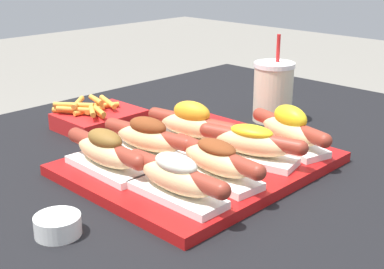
{
  "coord_description": "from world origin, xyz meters",
  "views": [
    {
      "loc": [
        -0.62,
        -0.63,
        1.12
      ],
      "look_at": [
        0.02,
        -0.01,
        0.81
      ],
      "focal_mm": 50.0,
      "sensor_mm": 36.0,
      "label": 1
    }
  ],
  "objects_px": {
    "serving_tray": "(200,163)",
    "drink_cup": "(273,92)",
    "hot_dog_0": "(176,177)",
    "fries_basket": "(99,118)",
    "hot_dog_3": "(290,129)",
    "hot_dog_1": "(216,160)",
    "hot_dog_2": "(251,143)",
    "sauce_bowl": "(58,224)",
    "hot_dog_4": "(106,152)",
    "hot_dog_5": "(148,138)",
    "hot_dog_6": "(192,124)"
  },
  "relations": [
    {
      "from": "hot_dog_4",
      "to": "hot_dog_6",
      "type": "distance_m",
      "value": 0.2
    },
    {
      "from": "hot_dog_0",
      "to": "hot_dog_1",
      "type": "bearing_deg",
      "value": 2.31
    },
    {
      "from": "drink_cup",
      "to": "hot_dog_4",
      "type": "bearing_deg",
      "value": -179.87
    },
    {
      "from": "hot_dog_4",
      "to": "serving_tray",
      "type": "bearing_deg",
      "value": -26.5
    },
    {
      "from": "serving_tray",
      "to": "drink_cup",
      "type": "height_order",
      "value": "drink_cup"
    },
    {
      "from": "hot_dog_0",
      "to": "hot_dog_3",
      "type": "distance_m",
      "value": 0.29
    },
    {
      "from": "hot_dog_4",
      "to": "sauce_bowl",
      "type": "height_order",
      "value": "hot_dog_4"
    },
    {
      "from": "fries_basket",
      "to": "hot_dog_2",
      "type": "bearing_deg",
      "value": -83.61
    },
    {
      "from": "hot_dog_1",
      "to": "hot_dog_5",
      "type": "xyz_separation_m",
      "value": [
        -0.01,
        0.15,
        0.0
      ]
    },
    {
      "from": "hot_dog_5",
      "to": "fries_basket",
      "type": "relative_size",
      "value": 1.18
    },
    {
      "from": "hot_dog_0",
      "to": "fries_basket",
      "type": "xyz_separation_m",
      "value": [
        0.15,
        0.39,
        -0.03
      ]
    },
    {
      "from": "hot_dog_1",
      "to": "sauce_bowl",
      "type": "relative_size",
      "value": 3.17
    },
    {
      "from": "sauce_bowl",
      "to": "drink_cup",
      "type": "height_order",
      "value": "drink_cup"
    },
    {
      "from": "serving_tray",
      "to": "hot_dog_0",
      "type": "xyz_separation_m",
      "value": [
        -0.14,
        -0.08,
        0.04
      ]
    },
    {
      "from": "hot_dog_6",
      "to": "hot_dog_1",
      "type": "bearing_deg",
      "value": -123.01
    },
    {
      "from": "hot_dog_3",
      "to": "hot_dog_5",
      "type": "relative_size",
      "value": 0.98
    },
    {
      "from": "hot_dog_0",
      "to": "hot_dog_5",
      "type": "height_order",
      "value": "hot_dog_5"
    },
    {
      "from": "hot_dog_3",
      "to": "hot_dog_6",
      "type": "xyz_separation_m",
      "value": [
        -0.1,
        0.15,
        -0.0
      ]
    },
    {
      "from": "hot_dog_0",
      "to": "hot_dog_6",
      "type": "height_order",
      "value": "hot_dog_6"
    },
    {
      "from": "hot_dog_0",
      "to": "hot_dog_3",
      "type": "relative_size",
      "value": 1.03
    },
    {
      "from": "hot_dog_1",
      "to": "hot_dog_2",
      "type": "xyz_separation_m",
      "value": [
        0.1,
        0.01,
        -0.0
      ]
    },
    {
      "from": "hot_dog_3",
      "to": "hot_dog_5",
      "type": "distance_m",
      "value": 0.26
    },
    {
      "from": "hot_dog_5",
      "to": "sauce_bowl",
      "type": "distance_m",
      "value": 0.27
    },
    {
      "from": "drink_cup",
      "to": "fries_basket",
      "type": "relative_size",
      "value": 1.13
    },
    {
      "from": "drink_cup",
      "to": "fries_basket",
      "type": "bearing_deg",
      "value": 141.97
    },
    {
      "from": "hot_dog_4",
      "to": "hot_dog_6",
      "type": "relative_size",
      "value": 1.01
    },
    {
      "from": "hot_dog_3",
      "to": "sauce_bowl",
      "type": "bearing_deg",
      "value": 172.74
    },
    {
      "from": "hot_dog_1",
      "to": "hot_dog_3",
      "type": "xyz_separation_m",
      "value": [
        0.2,
        -0.0,
        0.0
      ]
    },
    {
      "from": "hot_dog_1",
      "to": "hot_dog_2",
      "type": "distance_m",
      "value": 0.1
    },
    {
      "from": "hot_dog_5",
      "to": "serving_tray",
      "type": "bearing_deg",
      "value": -53.46
    },
    {
      "from": "hot_dog_0",
      "to": "drink_cup",
      "type": "bearing_deg",
      "value": 19.2
    },
    {
      "from": "hot_dog_4",
      "to": "sauce_bowl",
      "type": "relative_size",
      "value": 3.18
    },
    {
      "from": "hot_dog_4",
      "to": "hot_dog_5",
      "type": "xyz_separation_m",
      "value": [
        0.09,
        0.0,
        -0.0
      ]
    },
    {
      "from": "hot_dog_0",
      "to": "hot_dog_2",
      "type": "bearing_deg",
      "value": 3.77
    },
    {
      "from": "hot_dog_2",
      "to": "sauce_bowl",
      "type": "bearing_deg",
      "value": 172.25
    },
    {
      "from": "serving_tray",
      "to": "hot_dog_6",
      "type": "distance_m",
      "value": 0.1
    },
    {
      "from": "hot_dog_3",
      "to": "hot_dog_4",
      "type": "bearing_deg",
      "value": 153.03
    },
    {
      "from": "hot_dog_2",
      "to": "hot_dog_3",
      "type": "bearing_deg",
      "value": -5.54
    },
    {
      "from": "drink_cup",
      "to": "fries_basket",
      "type": "xyz_separation_m",
      "value": [
        -0.3,
        0.24,
        -0.05
      ]
    },
    {
      "from": "serving_tray",
      "to": "hot_dog_3",
      "type": "relative_size",
      "value": 2.15
    },
    {
      "from": "hot_dog_2",
      "to": "hot_dog_3",
      "type": "xyz_separation_m",
      "value": [
        0.1,
        -0.01,
        0.0
      ]
    },
    {
      "from": "hot_dog_3",
      "to": "hot_dog_4",
      "type": "xyz_separation_m",
      "value": [
        -0.3,
        0.15,
        -0.0
      ]
    },
    {
      "from": "hot_dog_2",
      "to": "serving_tray",
      "type": "bearing_deg",
      "value": 127.43
    },
    {
      "from": "hot_dog_2",
      "to": "fries_basket",
      "type": "relative_size",
      "value": 1.17
    },
    {
      "from": "hot_dog_0",
      "to": "hot_dog_2",
      "type": "relative_size",
      "value": 1.02
    },
    {
      "from": "hot_dog_0",
      "to": "fries_basket",
      "type": "relative_size",
      "value": 1.19
    },
    {
      "from": "hot_dog_6",
      "to": "drink_cup",
      "type": "xyz_separation_m",
      "value": [
        0.26,
        0.01,
        0.01
      ]
    },
    {
      "from": "serving_tray",
      "to": "fries_basket",
      "type": "height_order",
      "value": "fries_basket"
    },
    {
      "from": "hot_dog_0",
      "to": "drink_cup",
      "type": "relative_size",
      "value": 1.06
    },
    {
      "from": "hot_dog_5",
      "to": "sauce_bowl",
      "type": "height_order",
      "value": "hot_dog_5"
    }
  ]
}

